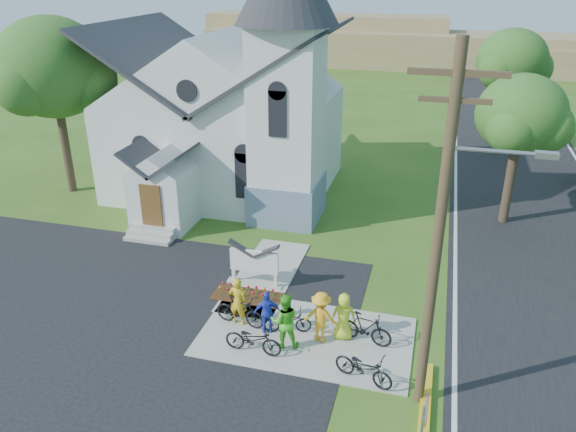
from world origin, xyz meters
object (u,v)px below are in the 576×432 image
(cyclist_2, at_px, (267,312))
(cyclist_0, at_px, (238,301))
(stop_sign, at_px, (424,421))
(bike_0, at_px, (288,321))
(utility_pole, at_px, (442,230))
(bike_3, at_px, (365,328))
(bike_4, at_px, (364,368))
(cyclist_3, at_px, (321,317))
(church_sign, at_px, (254,262))
(bike_2, at_px, (253,339))
(cyclist_1, at_px, (285,321))
(cyclist_4, at_px, (344,316))
(bike_1, at_px, (240,311))

(cyclist_2, bearing_deg, cyclist_0, -28.42)
(stop_sign, xyz_separation_m, bike_0, (-4.58, 4.76, -1.31))
(utility_pole, relative_size, bike_3, 5.52)
(stop_sign, relative_size, bike_4, 1.32)
(stop_sign, bearing_deg, cyclist_0, 142.89)
(cyclist_3, distance_m, bike_4, 2.34)
(cyclist_0, distance_m, cyclist_3, 2.92)
(bike_0, relative_size, cyclist_3, 0.90)
(church_sign, relative_size, stop_sign, 0.89)
(cyclist_0, xyz_separation_m, bike_2, (0.99, -1.37, -0.39))
(church_sign, bearing_deg, bike_3, -28.59)
(cyclist_2, height_order, cyclist_3, cyclist_3)
(bike_4, bearing_deg, bike_2, 102.19)
(cyclist_1, bearing_deg, cyclist_4, -168.74)
(stop_sign, xyz_separation_m, cyclist_4, (-2.74, 4.94, -0.91))
(bike_3, bearing_deg, cyclist_2, 105.99)
(bike_2, bearing_deg, church_sign, 20.13)
(cyclist_2, height_order, bike_2, cyclist_2)
(utility_pole, distance_m, cyclist_0, 7.98)
(cyclist_1, xyz_separation_m, bike_1, (-1.78, 0.70, -0.41))
(bike_0, relative_size, bike_1, 0.88)
(cyclist_4, relative_size, bike_4, 0.88)
(church_sign, xyz_separation_m, cyclist_4, (3.90, -2.46, -0.15))
(church_sign, distance_m, bike_0, 3.39)
(bike_1, xyz_separation_m, cyclist_3, (2.84, -0.11, 0.35))
(bike_1, bearing_deg, bike_2, -136.44)
(cyclist_3, bearing_deg, bike_0, -2.68)
(cyclist_1, height_order, bike_2, cyclist_1)
(bike_2, bearing_deg, bike_4, -94.59)
(cyclist_3, xyz_separation_m, bike_4, (1.65, -1.62, -0.40))
(cyclist_0, distance_m, bike_3, 4.35)
(stop_sign, distance_m, cyclist_0, 8.00)
(bike_1, xyz_separation_m, cyclist_4, (3.52, 0.22, 0.28))
(utility_pole, distance_m, cyclist_3, 5.90)
(bike_0, xyz_separation_m, cyclist_2, (-0.65, -0.18, 0.35))
(stop_sign, bearing_deg, cyclist_4, 118.97)
(cyclist_2, height_order, cyclist_4, cyclist_4)
(cyclist_1, xyz_separation_m, cyclist_2, (-0.75, 0.55, -0.18))
(church_sign, height_order, utility_pole, utility_pole)
(utility_pole, height_order, cyclist_1, utility_pole)
(church_sign, distance_m, bike_3, 5.29)
(cyclist_1, relative_size, bike_2, 1.01)
(cyclist_1, height_order, cyclist_4, cyclist_1)
(cyclist_1, relative_size, cyclist_4, 1.15)
(cyclist_2, relative_size, bike_3, 0.85)
(cyclist_0, xyz_separation_m, cyclist_1, (1.86, -0.77, 0.07))
(utility_pole, xyz_separation_m, bike_2, (-5.28, 0.72, -4.86))
(bike_0, xyz_separation_m, cyclist_3, (1.16, -0.15, 0.47))
(cyclist_1, distance_m, cyclist_2, 0.95)
(bike_4, bearing_deg, cyclist_3, 64.52)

